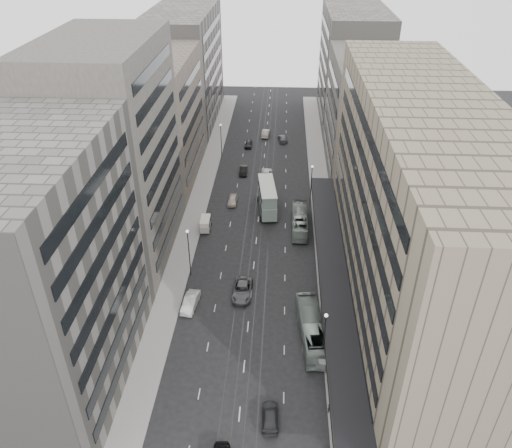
% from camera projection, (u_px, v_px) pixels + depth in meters
% --- Properties ---
extents(ground, '(220.00, 220.00, 0.00)m').
position_uv_depth(ground, '(247.00, 332.00, 67.49)').
color(ground, black).
rests_on(ground, ground).
extents(sidewalk_right, '(4.00, 125.00, 0.15)m').
position_uv_depth(sidewalk_right, '(321.00, 198.00, 98.53)').
color(sidewalk_right, gray).
rests_on(sidewalk_right, ground).
extents(sidewalk_left, '(4.00, 125.00, 0.15)m').
position_uv_depth(sidewalk_left, '(201.00, 195.00, 99.63)').
color(sidewalk_left, gray).
rests_on(sidewalk_left, ground).
extents(department_store, '(19.20, 60.00, 30.00)m').
position_uv_depth(department_store, '(414.00, 211.00, 65.25)').
color(department_store, '#7B6F59').
rests_on(department_store, ground).
extents(building_right_mid, '(15.00, 28.00, 24.00)m').
position_uv_depth(building_right_mid, '(367.00, 115.00, 103.93)').
color(building_right_mid, '#47423D').
rests_on(building_right_mid, ground).
extents(building_right_far, '(15.00, 32.00, 28.00)m').
position_uv_depth(building_right_far, '(352.00, 67.00, 128.16)').
color(building_right_far, slate).
rests_on(building_right_far, ground).
extents(building_left_a, '(15.00, 28.00, 30.00)m').
position_uv_depth(building_left_a, '(42.00, 276.00, 53.71)').
color(building_left_a, slate).
rests_on(building_left_a, ground).
extents(building_left_b, '(15.00, 26.00, 34.00)m').
position_uv_depth(building_left_b, '(113.00, 155.00, 75.41)').
color(building_left_b, '#47423D').
rests_on(building_left_b, ground).
extents(building_left_c, '(15.00, 28.00, 25.00)m').
position_uv_depth(building_left_c, '(156.00, 119.00, 100.59)').
color(building_left_c, '#66584F').
rests_on(building_left_c, ground).
extents(building_left_d, '(15.00, 38.00, 28.00)m').
position_uv_depth(building_left_d, '(185.00, 68.00, 127.62)').
color(building_left_d, slate).
rests_on(building_left_d, ground).
extents(lamp_right_near, '(0.44, 0.44, 8.32)m').
position_uv_depth(lamp_right_near, '(324.00, 333.00, 60.04)').
color(lamp_right_near, '#262628').
rests_on(lamp_right_near, ground).
extents(lamp_right_far, '(0.44, 0.44, 8.32)m').
position_uv_depth(lamp_right_far, '(311.00, 181.00, 93.78)').
color(lamp_right_far, '#262628').
rests_on(lamp_right_far, ground).
extents(lamp_left_near, '(0.44, 0.44, 8.32)m').
position_uv_depth(lamp_left_near, '(189.00, 247.00, 75.28)').
color(lamp_left_near, '#262628').
rests_on(lamp_left_near, ground).
extents(lamp_left_far, '(0.44, 0.44, 8.32)m').
position_uv_depth(lamp_left_far, '(221.00, 137.00, 111.54)').
color(lamp_left_far, '#262628').
rests_on(lamp_left_far, ground).
extents(bus_near, '(4.09, 12.33, 3.37)m').
position_uv_depth(bus_near, '(311.00, 329.00, 65.64)').
color(bus_near, gray).
rests_on(bus_near, ground).
extents(bus_far, '(2.75, 11.16, 3.10)m').
position_uv_depth(bus_far, '(300.00, 221.00, 88.60)').
color(bus_far, gray).
rests_on(bus_far, ground).
extents(double_decker, '(4.07, 10.19, 5.43)m').
position_uv_depth(double_decker, '(267.00, 197.00, 92.99)').
color(double_decker, gray).
rests_on(double_decker, ground).
extents(vw_microbus, '(2.21, 4.56, 2.42)m').
position_uv_depth(vw_microbus, '(318.00, 352.00, 62.68)').
color(vw_microbus, '#565A5E').
rests_on(vw_microbus, ground).
extents(panel_van, '(1.93, 3.68, 2.27)m').
position_uv_depth(panel_van, '(205.00, 223.00, 88.38)').
color(panel_van, '#B5B3A4').
rests_on(panel_van, ground).
extents(sedan_1, '(2.34, 5.21, 1.66)m').
position_uv_depth(sedan_1, '(190.00, 302.00, 71.36)').
color(sedan_1, silver).
rests_on(sedan_1, ground).
extents(sedan_2, '(2.95, 6.07, 1.66)m').
position_uv_depth(sedan_2, '(242.00, 290.00, 73.64)').
color(sedan_2, '#565659').
rests_on(sedan_2, ground).
extents(sedan_3, '(2.03, 4.73, 1.36)m').
position_uv_depth(sedan_3, '(270.00, 417.00, 55.44)').
color(sedan_3, '#252628').
rests_on(sedan_3, ground).
extents(sedan_4, '(1.81, 4.31, 1.46)m').
position_uv_depth(sedan_4, '(233.00, 200.00, 96.53)').
color(sedan_4, beige).
rests_on(sedan_4, ground).
extents(sedan_5, '(1.63, 4.44, 1.45)m').
position_uv_depth(sedan_5, '(243.00, 170.00, 107.50)').
color(sedan_5, black).
rests_on(sedan_5, ground).
extents(sedan_6, '(2.48, 4.99, 1.36)m').
position_uv_depth(sedan_6, '(266.00, 173.00, 106.58)').
color(sedan_6, white).
rests_on(sedan_6, ground).
extents(sedan_7, '(2.61, 5.05, 1.40)m').
position_uv_depth(sedan_7, '(283.00, 138.00, 122.51)').
color(sedan_7, slate).
rests_on(sedan_7, ground).
extents(sedan_8, '(1.71, 4.21, 1.43)m').
position_uv_depth(sedan_8, '(248.00, 144.00, 119.65)').
color(sedan_8, black).
rests_on(sedan_8, ground).
extents(sedan_9, '(2.00, 5.05, 1.63)m').
position_uv_depth(sedan_9, '(266.00, 133.00, 125.12)').
color(sedan_9, '#A39787').
rests_on(sedan_9, ground).
extents(pedestrian, '(0.83, 0.77, 1.90)m').
position_uv_depth(pedestrian, '(330.00, 406.00, 56.10)').
color(pedestrian, black).
rests_on(pedestrian, sidewalk_right).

